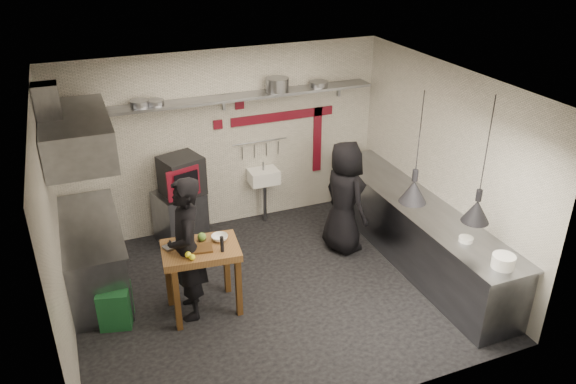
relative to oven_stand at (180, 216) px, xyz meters
name	(u,v)px	position (x,y,z in m)	size (l,w,h in m)	color
floor	(274,292)	(0.83, -1.81, -0.40)	(5.00, 5.00, 0.00)	black
ceiling	(272,86)	(0.83, -1.81, 2.40)	(5.00, 5.00, 0.00)	beige
wall_back	(225,141)	(0.83, 0.29, 1.00)	(5.00, 0.04, 2.80)	silver
wall_front	(354,296)	(0.83, -3.91, 1.00)	(5.00, 0.04, 2.80)	silver
wall_left	(55,238)	(-1.67, -1.81, 1.00)	(0.04, 4.20, 2.80)	silver
wall_right	(444,167)	(3.33, -1.81, 1.00)	(0.04, 4.20, 2.80)	silver
red_band_horiz	(283,116)	(1.78, 0.27, 1.28)	(1.70, 0.02, 0.14)	maroon
red_band_vert	(317,140)	(2.38, 0.27, 0.80)	(0.14, 0.02, 1.10)	maroon
red_tile_a	(240,105)	(1.08, 0.27, 1.55)	(0.14, 0.02, 0.14)	maroon
red_tile_b	(218,125)	(0.73, 0.27, 1.28)	(0.14, 0.02, 0.14)	maroon
back_shelf	(226,98)	(0.83, 0.11, 1.72)	(4.60, 0.34, 0.04)	slate
shelf_bracket_left	(89,118)	(-1.07, 0.26, 1.62)	(0.04, 0.06, 0.24)	slate
shelf_bracket_mid	(223,102)	(0.83, 0.26, 1.62)	(0.04, 0.06, 0.24)	slate
shelf_bracket_right	(339,89)	(2.73, 0.26, 1.62)	(0.04, 0.06, 0.24)	slate
pan_far_left	(140,104)	(-0.39, 0.11, 1.79)	(0.26, 0.26, 0.09)	slate
pan_mid_left	(155,102)	(-0.17, 0.11, 1.78)	(0.24, 0.24, 0.07)	slate
stock_pot	(277,85)	(1.63, 0.11, 1.84)	(0.34, 0.34, 0.20)	slate
pan_right	(319,84)	(2.31, 0.11, 1.78)	(0.28, 0.28, 0.08)	slate
oven_stand	(180,216)	(0.00, 0.00, 0.00)	(0.65, 0.59, 0.80)	slate
combi_oven	(182,175)	(0.06, -0.05, 0.69)	(0.55, 0.51, 0.58)	black
oven_door	(183,183)	(0.03, -0.32, 0.69)	(0.51, 0.03, 0.46)	maroon
oven_glass	(187,184)	(0.07, -0.36, 0.69)	(0.37, 0.02, 0.34)	black
hand_sink	(263,176)	(1.38, 0.11, 0.38)	(0.46, 0.34, 0.22)	white
sink_tap	(263,166)	(1.38, 0.11, 0.56)	(0.03, 0.03, 0.14)	slate
sink_drain	(265,202)	(1.38, 0.07, -0.06)	(0.06, 0.06, 0.66)	slate
utensil_rail	(260,142)	(1.38, 0.25, 0.92)	(0.02, 0.02, 0.90)	slate
counter_right	(415,232)	(2.98, -1.81, 0.05)	(0.70, 3.80, 0.90)	slate
counter_right_top	(419,203)	(2.98, -1.81, 0.52)	(0.76, 3.90, 0.03)	slate
plate_stack	(503,261)	(2.95, -3.52, 0.61)	(0.26, 0.26, 0.15)	white
small_bowl_right	(466,239)	(2.93, -2.90, 0.56)	(0.18, 0.18, 0.05)	white
counter_left	(94,257)	(-1.32, -0.76, 0.05)	(0.70, 1.90, 0.90)	slate
counter_left_top	(88,226)	(-1.32, -0.76, 0.52)	(0.76, 2.00, 0.03)	slate
extractor_hood	(76,135)	(-1.27, -0.76, 1.75)	(0.78, 1.60, 0.50)	slate
hood_duct	(47,105)	(-1.52, -0.76, 2.15)	(0.28, 0.28, 0.50)	slate
green_bin	(115,306)	(-1.17, -1.67, -0.15)	(0.37, 0.37, 0.50)	#174F26
prep_table	(203,279)	(-0.11, -1.81, 0.06)	(0.92, 0.64, 0.92)	brown
cutting_board	(200,249)	(-0.13, -1.86, 0.53)	(0.30, 0.21, 0.03)	#513216
pepper_mill	(222,244)	(0.12, -2.00, 0.62)	(0.04, 0.04, 0.20)	black
lemon_a	(188,255)	(-0.29, -1.98, 0.56)	(0.08, 0.08, 0.08)	#FEFF26
lemon_b	(192,257)	(-0.26, -2.05, 0.56)	(0.07, 0.07, 0.07)	#FEFF26
veg_ball	(202,237)	(-0.05, -1.67, 0.57)	(0.11, 0.11, 0.11)	#57852F
steel_tray	(172,246)	(-0.43, -1.69, 0.54)	(0.20, 0.13, 0.03)	slate
bowl	(220,238)	(0.16, -1.74, 0.55)	(0.20, 0.20, 0.06)	white
heat_lamp_near	(418,149)	(2.31, -2.59, 1.72)	(0.33, 0.33, 1.36)	black
heat_lamp_far	(485,161)	(2.92, -3.01, 1.63)	(0.33, 0.33, 1.54)	black
chef_left	(187,249)	(-0.27, -1.80, 0.52)	(0.67, 0.44, 1.84)	black
chef_right	(345,197)	(2.18, -1.15, 0.45)	(0.83, 0.54, 1.70)	black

